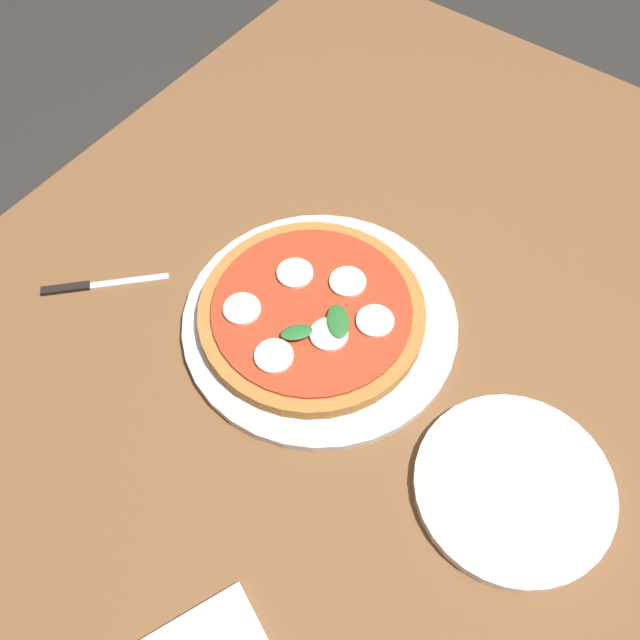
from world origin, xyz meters
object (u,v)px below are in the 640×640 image
object	(u,v)px
serving_tray	(320,322)
plate_white	(514,487)
dining_table	(346,351)
knife	(89,286)
pizza	(312,312)

from	to	relation	value
serving_tray	plate_white	xyz separation A→B (m)	(0.05, 0.29, 0.00)
dining_table	knife	bearing A→B (deg)	-59.78
pizza	knife	size ratio (longest dim) A/B	2.26
serving_tray	pizza	xyz separation A→B (m)	(0.00, -0.01, 0.02)
serving_tray	dining_table	bearing A→B (deg)	157.69
pizza	knife	xyz separation A→B (m)	(0.12, -0.26, -0.02)
serving_tray	pizza	bearing A→B (deg)	-66.51
dining_table	serving_tray	size ratio (longest dim) A/B	3.66
dining_table	serving_tray	distance (m)	0.11
plate_white	knife	distance (m)	0.56
dining_table	plate_white	size ratio (longest dim) A/B	5.75
dining_table	knife	distance (m)	0.35
dining_table	plate_white	distance (m)	0.31
knife	plate_white	bearing A→B (deg)	98.28
pizza	plate_white	world-z (taller)	pizza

